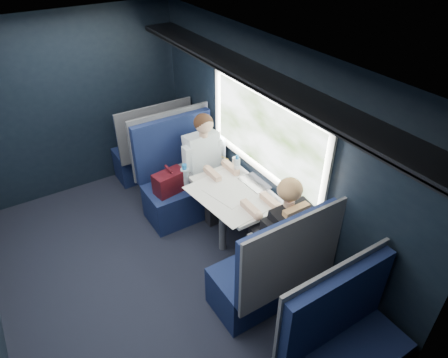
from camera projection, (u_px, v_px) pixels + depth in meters
ground at (151, 280)px, 4.17m from camera, size 2.80×4.20×0.01m
room_shell at (136, 159)px, 3.34m from camera, size 3.00×4.40×2.40m
table at (235, 197)px, 4.25m from camera, size 0.62×1.00×0.74m
seat_bay_near at (182, 182)px, 4.90m from camera, size 1.04×0.62×1.26m
seat_bay_far at (270, 273)px, 3.70m from camera, size 1.04×0.62×1.26m
seat_row_front at (152, 150)px, 5.56m from camera, size 1.04×0.51×1.16m
seat_row_back at (343, 351)px, 3.06m from camera, size 1.04×0.51×1.16m
man at (207, 162)px, 4.73m from camera, size 0.53×0.56×1.32m
woman at (282, 228)px, 3.75m from camera, size 0.53×0.56×1.32m
papers at (228, 196)px, 4.13m from camera, size 0.68×0.91×0.01m
laptop at (262, 175)px, 4.32m from camera, size 0.28×0.37×0.27m
bottle_small at (237, 166)px, 4.43m from camera, size 0.07×0.07×0.24m
cup at (235, 161)px, 4.61m from camera, size 0.07×0.07×0.09m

